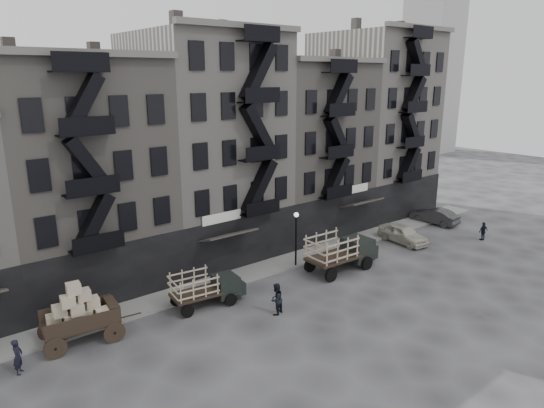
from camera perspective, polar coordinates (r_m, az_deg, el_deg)
ground at (r=33.30m, az=1.90°, el=-9.97°), size 140.00×140.00×0.00m
sidewalk at (r=35.94m, az=-2.04°, el=-7.90°), size 55.00×2.50×0.15m
building_midwest at (r=34.67m, az=-21.82°, el=3.03°), size 10.00×11.35×16.20m
building_center at (r=38.55m, az=-7.64°, el=6.59°), size 10.00×11.35×18.20m
building_mideast at (r=44.66m, az=3.47°, el=6.54°), size 10.00×11.35×16.20m
building_east at (r=51.71m, az=11.82°, el=9.09°), size 10.00×11.35×19.20m
lamp_post at (r=35.94m, az=2.85°, el=-3.29°), size 0.36×0.36×4.28m
wagon at (r=28.35m, az=-21.99°, el=-11.34°), size 4.37×2.70×3.50m
stake_truck_west at (r=30.87m, az=-7.80°, el=-9.48°), size 4.83×2.41×2.34m
stake_truck_east at (r=36.08m, az=8.16°, el=-5.22°), size 5.94×2.62×2.94m
car_east at (r=43.23m, az=15.17°, el=-3.41°), size 2.24×4.74×1.57m
car_far at (r=49.62m, az=18.58°, el=-1.34°), size 1.92×4.71×1.52m
pedestrian_west at (r=27.38m, az=-27.73°, el=-15.61°), size 0.70×0.78×1.80m
pedestrian_mid at (r=29.68m, az=0.49°, el=-11.12°), size 1.15×1.02×1.98m
policeman at (r=46.19m, az=23.60°, el=-2.94°), size 1.03×0.63×1.64m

